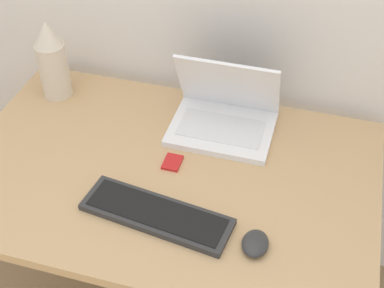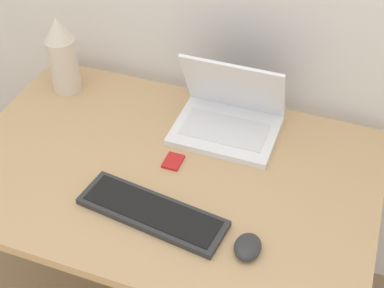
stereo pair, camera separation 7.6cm
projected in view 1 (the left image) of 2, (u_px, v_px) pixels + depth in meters
desk at (166, 192)px, 1.60m from camera, size 1.20×0.79×0.74m
laptop at (224, 113)px, 1.65m from camera, size 0.32×0.25×0.24m
keyboard at (157, 214)px, 1.40m from camera, size 0.41×0.17×0.02m
mouse at (255, 244)px, 1.32m from camera, size 0.07×0.09×0.03m
vase at (52, 60)px, 1.73m from camera, size 0.10×0.10×0.27m
mp3_player at (172, 162)px, 1.55m from camera, size 0.05×0.07×0.01m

